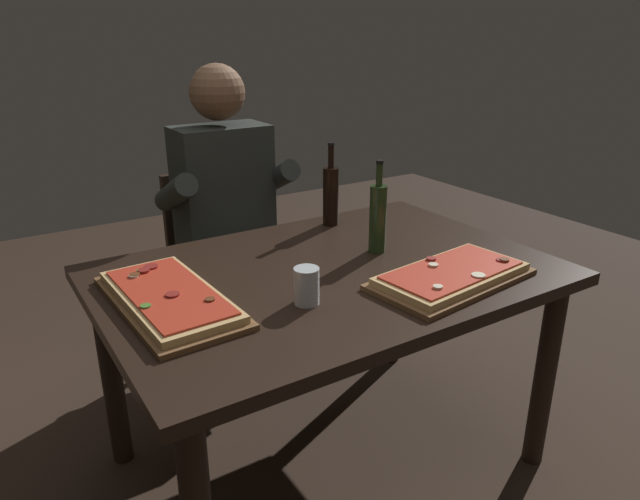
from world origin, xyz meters
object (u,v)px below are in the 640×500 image
pizza_rectangular_front (452,276)px  wine_bottle_dark (378,217)px  seated_diner (229,212)px  diner_chair (221,260)px  pizza_rectangular_left (169,298)px  tumbler_near_camera (307,286)px  oil_bottle_amber (331,194)px  dining_table (328,297)px

pizza_rectangular_front → wine_bottle_dark: 0.34m
wine_bottle_dark → seated_diner: seated_diner is taller
diner_chair → seated_diner: seated_diner is taller
pizza_rectangular_left → tumbler_near_camera: tumbler_near_camera is taller
oil_bottle_amber → seated_diner: seated_diner is taller
pizza_rectangular_left → tumbler_near_camera: bearing=-31.3°
pizza_rectangular_front → oil_bottle_amber: size_ratio=1.67×
pizza_rectangular_front → pizza_rectangular_left: 0.82m
wine_bottle_dark → diner_chair: (-0.24, 0.81, -0.38)m
pizza_rectangular_front → diner_chair: diner_chair is taller
pizza_rectangular_front → tumbler_near_camera: tumbler_near_camera is taller
wine_bottle_dark → tumbler_near_camera: size_ratio=3.02×
pizza_rectangular_left → oil_bottle_amber: oil_bottle_amber is taller
oil_bottle_amber → tumbler_near_camera: oil_bottle_amber is taller
pizza_rectangular_left → pizza_rectangular_front: bearing=-21.9°
pizza_rectangular_front → pizza_rectangular_left: (-0.76, 0.31, 0.00)m
oil_bottle_amber → seated_diner: size_ratio=0.24×
wine_bottle_dark → tumbler_near_camera: bearing=-152.6°
oil_bottle_amber → diner_chair: 0.67m
pizza_rectangular_front → seated_diner: 1.05m
pizza_rectangular_front → diner_chair: bearing=103.4°
oil_bottle_amber → wine_bottle_dark: bearing=-95.1°
pizza_rectangular_front → seated_diner: size_ratio=0.40×
dining_table → tumbler_near_camera: size_ratio=13.39×
dining_table → pizza_rectangular_front: 0.40m
dining_table → seated_diner: 0.74m
pizza_rectangular_left → oil_bottle_amber: 0.84m
seated_diner → diner_chair: bearing=90.0°
tumbler_near_camera → seated_diner: (0.17, 0.90, -0.05)m
diner_chair → dining_table: bearing=-89.2°
wine_bottle_dark → diner_chair: size_ratio=0.36×
dining_table → diner_chair: diner_chair is taller
diner_chair → oil_bottle_amber: bearing=-61.0°
diner_chair → seated_diner: 0.28m
pizza_rectangular_front → tumbler_near_camera: (-0.44, 0.11, 0.03)m
tumbler_near_camera → seated_diner: seated_diner is taller
pizza_rectangular_front → tumbler_near_camera: size_ratio=5.09×
dining_table → oil_bottle_amber: size_ratio=4.39×
seated_diner → dining_table: bearing=-89.1°
pizza_rectangular_left → tumbler_near_camera: (0.32, -0.20, 0.03)m
pizza_rectangular_left → seated_diner: 0.86m
pizza_rectangular_left → wine_bottle_dark: size_ratio=1.76×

